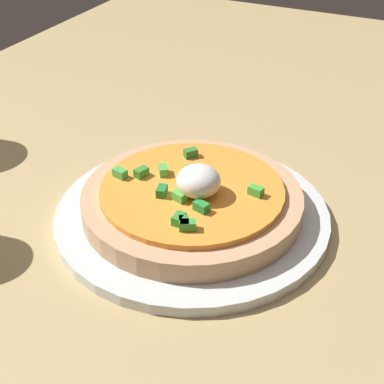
% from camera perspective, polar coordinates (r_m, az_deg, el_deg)
% --- Properties ---
extents(dining_table, '(1.23, 0.74, 0.03)m').
position_cam_1_polar(dining_table, '(0.64, -4.80, 2.14)').
color(dining_table, tan).
rests_on(dining_table, ground).
extents(plate, '(0.25, 0.25, 0.01)m').
position_cam_1_polar(plate, '(0.54, 0.00, -2.24)').
color(plate, silver).
rests_on(plate, dining_table).
extents(pizza, '(0.20, 0.20, 0.05)m').
position_cam_1_polar(pizza, '(0.52, 0.01, -0.67)').
color(pizza, tan).
rests_on(pizza, plate).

